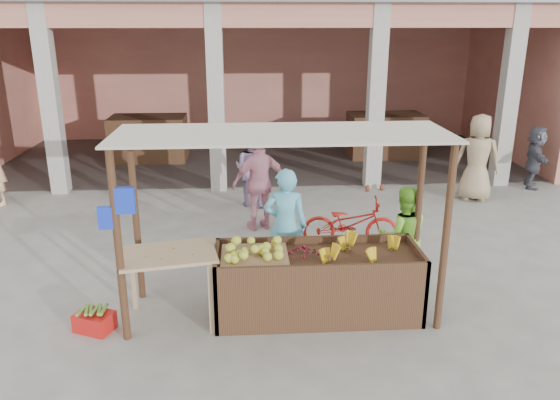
{
  "coord_description": "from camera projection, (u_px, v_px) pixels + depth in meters",
  "views": [
    {
      "loc": [
        -0.38,
        -6.27,
        3.64
      ],
      "look_at": [
        0.1,
        1.2,
        1.17
      ],
      "focal_mm": 35.0,
      "sensor_mm": 36.0,
      "label": 1
    }
  ],
  "objects": [
    {
      "name": "vendor_green",
      "position": [
        403.0,
        234.0,
        7.7
      ],
      "size": [
        0.78,
        0.48,
        1.56
      ],
      "primitive_type": "imported",
      "rotation": [
        0.0,
        0.0,
        3.07
      ],
      "color": "#80D038",
      "rests_on": "ground"
    },
    {
      "name": "motorcycle",
      "position": [
        350.0,
        222.0,
        9.1
      ],
      "size": [
        0.75,
        1.72,
        0.87
      ],
      "primitive_type": "imported",
      "rotation": [
        0.0,
        0.0,
        1.47
      ],
      "color": "#AA1B13",
      "rests_on": "ground"
    },
    {
      "name": "papaya_pile",
      "position": [
        168.0,
        245.0,
        6.65
      ],
      "size": [
        0.72,
        0.41,
        0.21
      ],
      "primitive_type": null,
      "color": "#4D922F",
      "rests_on": "side_table"
    },
    {
      "name": "ground",
      "position": [
        278.0,
        314.0,
        7.11
      ],
      "size": [
        60.0,
        60.0,
        0.0
      ],
      "primitive_type": "plane",
      "color": "slate",
      "rests_on": "ground"
    },
    {
      "name": "plantain_bundle",
      "position": [
        93.0,
        311.0,
        6.67
      ],
      "size": [
        0.35,
        0.24,
        0.07
      ],
      "primitive_type": null,
      "color": "#5F9134",
      "rests_on": "red_crate"
    },
    {
      "name": "melon_tray",
      "position": [
        254.0,
        251.0,
        6.8
      ],
      "size": [
        0.83,
        0.72,
        0.22
      ],
      "color": "#98704E",
      "rests_on": "fruit_stall"
    },
    {
      "name": "side_table",
      "position": [
        169.0,
        264.0,
        6.73
      ],
      "size": [
        1.27,
        0.96,
        0.93
      ],
      "rotation": [
        0.0,
        0.0,
        0.18
      ],
      "color": "tan",
      "rests_on": "ground"
    },
    {
      "name": "shopper_b",
      "position": [
        260.0,
        180.0,
        9.76
      ],
      "size": [
        1.22,
        0.88,
        1.86
      ],
      "primitive_type": "imported",
      "rotation": [
        0.0,
        0.0,
        3.45
      ],
      "color": "#CD8294",
      "rests_on": "ground"
    },
    {
      "name": "produce_sacks",
      "position": [
        375.0,
        179.0,
        12.17
      ],
      "size": [
        0.76,
        0.47,
        0.58
      ],
      "color": "maroon",
      "rests_on": "ground"
    },
    {
      "name": "banana_heap",
      "position": [
        359.0,
        250.0,
        6.87
      ],
      "size": [
        1.0,
        0.55,
        0.18
      ],
      "primitive_type": null,
      "color": "yellow",
      "rests_on": "fruit_stall"
    },
    {
      "name": "vendor_blue",
      "position": [
        285.0,
        222.0,
        7.75
      ],
      "size": [
        0.74,
        0.58,
        1.82
      ],
      "primitive_type": "imported",
      "rotation": [
        0.0,
        0.0,
        3.02
      ],
      "color": "#63C8E5",
      "rests_on": "ground"
    },
    {
      "name": "berry_heap",
      "position": [
        304.0,
        251.0,
        6.91
      ],
      "size": [
        0.44,
        0.36,
        0.14
      ],
      "primitive_type": "ellipsoid",
      "color": "maroon",
      "rests_on": "fruit_stall"
    },
    {
      "name": "stall_awning",
      "position": [
        277.0,
        166.0,
        6.54
      ],
      "size": [
        4.09,
        1.35,
        2.39
      ],
      "color": "#503220",
      "rests_on": "ground"
    },
    {
      "name": "market_building",
      "position": [
        260.0,
        57.0,
        14.73
      ],
      "size": [
        14.4,
        6.4,
        4.2
      ],
      "color": "tan",
      "rests_on": "ground"
    },
    {
      "name": "shopper_f",
      "position": [
        252.0,
        166.0,
        11.06
      ],
      "size": [
        0.95,
        0.8,
        1.69
      ],
      "primitive_type": "imported",
      "rotation": [
        0.0,
        0.0,
        2.66
      ],
      "color": "slate",
      "rests_on": "ground"
    },
    {
      "name": "shopper_c",
      "position": [
        478.0,
        153.0,
        11.36
      ],
      "size": [
        1.14,
        0.95,
        2.03
      ],
      "primitive_type": "imported",
      "rotation": [
        0.0,
        0.0,
        2.77
      ],
      "color": "#9F8865",
      "rests_on": "ground"
    },
    {
      "name": "fruit_stall",
      "position": [
        317.0,
        286.0,
        7.01
      ],
      "size": [
        2.6,
        0.95,
        0.8
      ],
      "primitive_type": "cube",
      "color": "#503220",
      "rests_on": "ground"
    },
    {
      "name": "shopper_d",
      "position": [
        535.0,
        156.0,
        12.29
      ],
      "size": [
        1.03,
        1.49,
        1.49
      ],
      "primitive_type": "imported",
      "rotation": [
        0.0,
        0.0,
        1.2
      ],
      "color": "#4A4C57",
      "rests_on": "ground"
    },
    {
      "name": "red_crate",
      "position": [
        95.0,
        322.0,
        6.71
      ],
      "size": [
        0.53,
        0.47,
        0.23
      ],
      "primitive_type": "cube",
      "rotation": [
        0.0,
        0.0,
        -0.42
      ],
      "color": "red",
      "rests_on": "ground"
    }
  ]
}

